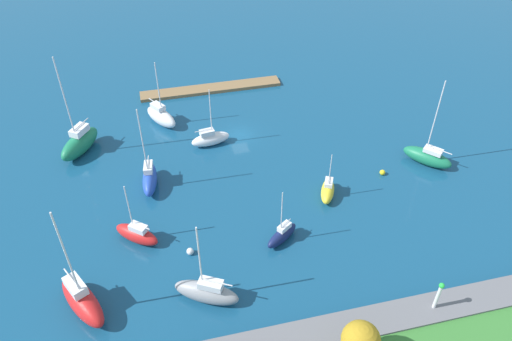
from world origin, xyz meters
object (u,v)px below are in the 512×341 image
object	(u,v)px
park_tree_west	(361,340)
harbor_beacon	(439,294)
sailboat_navy_mid_basin	(282,235)
mooring_buoy_yellow	(382,172)
sailboat_green_lone_north	(428,156)
sailboat_green_east_end	(80,143)
sailboat_blue_far_south	(150,178)
sailboat_gray_off_beacon	(207,292)
sailboat_yellow_west_end	(328,190)
sailboat_white_along_channel	(161,116)
pier_dock	(211,89)
sailboat_white_outer_mooring	(210,138)
sailboat_red_center_basin	(137,234)
sailboat_red_inner_mooring	(82,300)
mooring_buoy_white	(190,251)

from	to	relation	value
park_tree_west	harbor_beacon	bearing A→B (deg)	-160.53
sailboat_navy_mid_basin	mooring_buoy_yellow	distance (m)	18.72
park_tree_west	sailboat_navy_mid_basin	world-z (taller)	sailboat_navy_mid_basin
sailboat_navy_mid_basin	sailboat_green_lone_north	bearing A→B (deg)	167.16
park_tree_west	sailboat_green_east_end	bearing A→B (deg)	-57.30
sailboat_blue_far_south	sailboat_gray_off_beacon	xyz separation A→B (m)	(-4.48, 19.58, -0.08)
sailboat_yellow_west_end	sailboat_white_along_channel	size ratio (longest dim) A/B	0.66
sailboat_green_east_end	park_tree_west	bearing A→B (deg)	66.89
park_tree_west	sailboat_blue_far_south	size ratio (longest dim) A/B	0.42
park_tree_west	sailboat_white_along_channel	world-z (taller)	sailboat_white_along_channel
pier_dock	sailboat_green_lone_north	size ratio (longest dim) A/B	1.85
sailboat_green_east_end	sailboat_blue_far_south	world-z (taller)	sailboat_green_east_end
sailboat_blue_far_south	sailboat_green_lone_north	xyz separation A→B (m)	(-38.15, 4.10, -0.18)
sailboat_white_outer_mooring	sailboat_blue_far_south	distance (m)	11.90
sailboat_white_along_channel	sailboat_green_east_end	bearing A→B (deg)	-101.54
sailboat_red_center_basin	park_tree_west	bearing A→B (deg)	171.66
sailboat_white_outer_mooring	sailboat_white_along_channel	xyz separation A→B (m)	(6.52, -7.13, 0.33)
park_tree_west	mooring_buoy_yellow	size ratio (longest dim) A/B	6.86
pier_dock	sailboat_green_lone_north	distance (m)	37.63
sailboat_red_center_basin	sailboat_gray_off_beacon	xyz separation A→B (m)	(-6.67, 10.16, 0.20)
sailboat_blue_far_south	mooring_buoy_yellow	size ratio (longest dim) A/B	16.35
sailboat_green_east_end	sailboat_yellow_west_end	xyz separation A→B (m)	(-31.42, 17.33, -0.65)
harbor_beacon	sailboat_white_along_channel	xyz separation A→B (m)	(23.66, -41.36, -2.17)
sailboat_yellow_west_end	sailboat_blue_far_south	world-z (taller)	sailboat_blue_far_south
sailboat_blue_far_south	mooring_buoy_yellow	bearing A→B (deg)	88.14
sailboat_navy_mid_basin	sailboat_blue_far_south	distance (m)	19.66
sailboat_yellow_west_end	sailboat_green_lone_north	world-z (taller)	sailboat_green_lone_north
sailboat_white_outer_mooring	sailboat_green_lone_north	bearing A→B (deg)	-30.41
sailboat_gray_off_beacon	sailboat_white_along_channel	bearing A→B (deg)	-58.25
pier_dock	mooring_buoy_yellow	world-z (taller)	mooring_buoy_yellow
harbor_beacon	sailboat_green_lone_north	size ratio (longest dim) A/B	0.29
sailboat_yellow_west_end	pier_dock	bearing A→B (deg)	-135.83
sailboat_blue_far_south	sailboat_white_outer_mooring	bearing A→B (deg)	135.74
sailboat_white_outer_mooring	sailboat_white_along_channel	bearing A→B (deg)	123.80
sailboat_red_center_basin	sailboat_red_inner_mooring	world-z (taller)	sailboat_red_inner_mooring
sailboat_navy_mid_basin	sailboat_blue_far_south	bearing A→B (deg)	-77.10
pier_dock	sailboat_white_outer_mooring	world-z (taller)	sailboat_white_outer_mooring
sailboat_red_inner_mooring	mooring_buoy_white	size ratio (longest dim) A/B	17.26
sailboat_navy_mid_basin	sailboat_blue_far_south	xyz separation A→B (m)	(14.39, -13.39, 0.43)
sailboat_blue_far_south	mooring_buoy_white	size ratio (longest dim) A/B	14.88
park_tree_west	sailboat_red_center_basin	distance (m)	28.33
sailboat_red_center_basin	sailboat_blue_far_south	size ratio (longest dim) A/B	0.68
sailboat_blue_far_south	sailboat_gray_off_beacon	bearing A→B (deg)	20.08
pier_dock	sailboat_blue_far_south	distance (m)	25.85
pier_dock	sailboat_navy_mid_basin	world-z (taller)	sailboat_navy_mid_basin
sailboat_blue_far_south	harbor_beacon	bearing A→B (deg)	51.77
sailboat_yellow_west_end	mooring_buoy_yellow	distance (m)	9.20
sailboat_gray_off_beacon	sailboat_green_lone_north	size ratio (longest dim) A/B	0.83
sailboat_yellow_west_end	sailboat_green_lone_north	bearing A→B (deg)	126.89
sailboat_red_center_basin	mooring_buoy_white	xyz separation A→B (m)	(-5.74, 3.51, -0.69)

